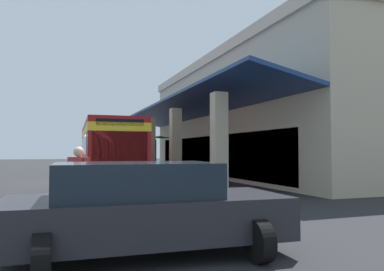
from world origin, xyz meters
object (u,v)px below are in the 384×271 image
at_px(transit_bus, 108,147).
at_px(potted_palm, 155,163).
at_px(parked_sedan_charcoal, 145,208).
at_px(pedestrian, 78,180).

relative_size(transit_bus, potted_palm, 4.05).
bearing_deg(parked_sedan_charcoal, pedestrian, -163.37).
distance_m(pedestrian, potted_palm, 17.90).
bearing_deg(potted_palm, pedestrian, -19.60).
xyz_separation_m(parked_sedan_charcoal, potted_palm, (-19.81, 5.12, 0.02)).
bearing_deg(transit_bus, pedestrian, -9.97).
height_order(transit_bus, pedestrian, transit_bus).
xyz_separation_m(pedestrian, potted_palm, (-16.86, 6.00, -0.22)).
distance_m(parked_sedan_charcoal, pedestrian, 3.09).
xyz_separation_m(transit_bus, parked_sedan_charcoal, (14.81, -1.20, -1.10)).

